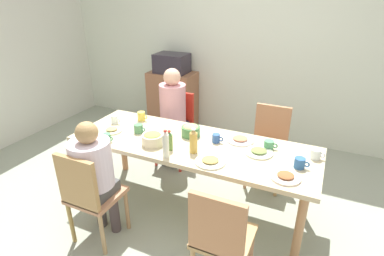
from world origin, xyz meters
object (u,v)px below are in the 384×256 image
(plate_0, at_px, (240,139))
(bowl_1, at_px, (153,139))
(person_1, at_px, (94,170))
(cup_1, at_px, (142,116))
(chair_0, at_px, (269,141))
(bowl_0, at_px, (191,130))
(plate_2, at_px, (286,177))
(plate_4, at_px, (210,161))
(cup_0, at_px, (115,120))
(chair_2, at_px, (221,236))
(cup_7, at_px, (269,145))
(bottle_2, at_px, (169,141))
(plate_1, at_px, (259,152))
(cup_3, at_px, (216,138))
(dining_table, at_px, (192,150))
(cup_4, at_px, (300,163))
(cup_2, at_px, (106,137))
(microwave, at_px, (172,63))
(chair_3, at_px, (176,124))
(cup_5, at_px, (316,154))
(bottle_1, at_px, (166,145))
(chair_1, at_px, (89,193))
(bottle_0, at_px, (193,141))
(person_3, at_px, (172,109))
(cup_6, at_px, (139,129))
(plate_3, at_px, (112,130))
(side_cabinet, at_px, (173,100))

(plate_0, bearing_deg, bowl_1, -150.32)
(person_1, bearing_deg, cup_1, 98.59)
(chair_0, distance_m, bowl_0, 0.97)
(plate_2, relative_size, plate_4, 0.90)
(plate_0, height_order, cup_0, cup_0)
(chair_2, xyz_separation_m, cup_7, (0.10, 0.97, 0.27))
(bottle_2, bearing_deg, plate_1, 19.85)
(chair_2, relative_size, cup_3, 8.32)
(dining_table, distance_m, plate_1, 0.63)
(plate_1, distance_m, cup_7, 0.14)
(cup_4, bearing_deg, cup_2, -171.28)
(person_1, distance_m, microwave, 2.48)
(bowl_0, xyz_separation_m, cup_3, (0.28, -0.03, -0.02))
(plate_2, xyz_separation_m, cup_0, (-1.83, 0.31, 0.03))
(plate_4, xyz_separation_m, bottle_2, (-0.41, 0.06, 0.07))
(person_1, xyz_separation_m, chair_3, (0.00, 1.49, -0.17))
(cup_5, height_order, bottle_1, bottle_1)
(chair_1, relative_size, cup_7, 7.36)
(bottle_1, bearing_deg, cup_2, 177.11)
(bottle_0, bearing_deg, plate_2, -5.52)
(bottle_1, bearing_deg, cup_0, 154.57)
(plate_1, height_order, cup_5, cup_5)
(person_3, relative_size, cup_3, 11.38)
(chair_0, relative_size, cup_0, 8.47)
(cup_6, bearing_deg, chair_1, -90.25)
(cup_3, bearing_deg, bottle_2, -136.45)
(chair_0, xyz_separation_m, bottle_0, (-0.49, -0.95, 0.34))
(plate_3, xyz_separation_m, cup_0, (-0.10, 0.18, 0.03))
(chair_2, distance_m, bowl_1, 1.12)
(chair_2, relative_size, cup_6, 7.20)
(bottle_1, bearing_deg, bottle_0, 45.01)
(chair_2, bearing_deg, bottle_1, 146.05)
(person_1, height_order, chair_3, person_1)
(bottle_2, bearing_deg, cup_5, 17.53)
(chair_3, distance_m, cup_3, 1.08)
(plate_1, distance_m, cup_0, 1.55)
(cup_1, height_order, cup_2, cup_1)
(cup_7, xyz_separation_m, bottle_2, (-0.80, -0.39, 0.05))
(chair_1, distance_m, cup_2, 0.58)
(cup_1, bearing_deg, bottle_0, -27.16)
(microwave, bearing_deg, cup_1, -74.91)
(dining_table, bearing_deg, cup_3, 26.41)
(plate_2, xyz_separation_m, cup_6, (-1.47, 0.22, 0.03))
(chair_1, distance_m, cup_4, 1.74)
(cup_4, relative_size, microwave, 0.25)
(dining_table, xyz_separation_m, plate_0, (0.40, 0.22, 0.09))
(cup_6, height_order, cup_7, cup_6)
(person_3, bearing_deg, cup_6, -89.74)
(bowl_1, bearing_deg, bowl_0, 52.48)
(bottle_0, xyz_separation_m, side_cabinet, (-1.20, 1.86, -0.40))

